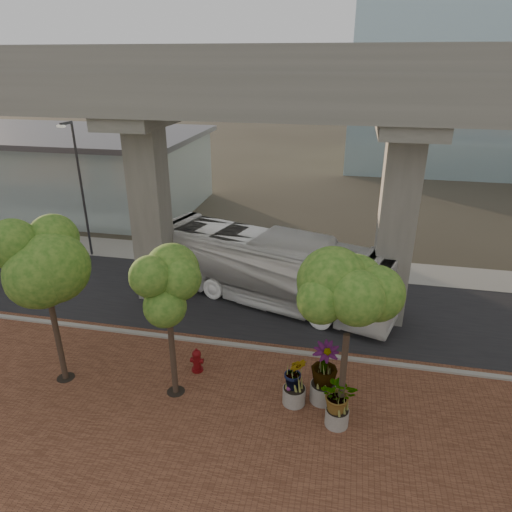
# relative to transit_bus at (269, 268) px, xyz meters

# --- Properties ---
(ground) EXTENTS (160.00, 160.00, 0.00)m
(ground) POSITION_rel_transit_bus_xyz_m (0.01, -2.63, -1.86)
(ground) COLOR #353026
(ground) RESTS_ON ground
(brick_plaza) EXTENTS (70.00, 13.00, 0.06)m
(brick_plaza) POSITION_rel_transit_bus_xyz_m (0.01, -10.63, -1.83)
(brick_plaza) COLOR brown
(brick_plaza) RESTS_ON ground
(asphalt_road) EXTENTS (90.00, 8.00, 0.04)m
(asphalt_road) POSITION_rel_transit_bus_xyz_m (0.01, -0.63, -1.84)
(asphalt_road) COLOR black
(asphalt_road) RESTS_ON ground
(curb_strip) EXTENTS (70.00, 0.25, 0.16)m
(curb_strip) POSITION_rel_transit_bus_xyz_m (0.01, -4.63, -1.78)
(curb_strip) COLOR gray
(curb_strip) RESTS_ON ground
(far_sidewalk) EXTENTS (90.00, 3.00, 0.06)m
(far_sidewalk) POSITION_rel_transit_bus_xyz_m (0.01, 4.87, -1.83)
(far_sidewalk) COLOR gray
(far_sidewalk) RESTS_ON ground
(transit_viaduct) EXTENTS (72.00, 5.60, 12.40)m
(transit_viaduct) POSITION_rel_transit_bus_xyz_m (0.01, -0.63, 5.42)
(transit_viaduct) COLOR gray
(transit_viaduct) RESTS_ON ground
(station_pavilion) EXTENTS (23.00, 13.00, 6.30)m
(station_pavilion) POSITION_rel_transit_bus_xyz_m (-19.99, 13.37, 1.36)
(station_pavilion) COLOR #AEC5C7
(station_pavilion) RESTS_ON ground
(transit_bus) EXTENTS (13.69, 7.01, 3.72)m
(transit_bus) POSITION_rel_transit_bus_xyz_m (0.00, 0.00, 0.00)
(transit_bus) COLOR white
(transit_bus) RESTS_ON ground
(fire_hydrant) EXTENTS (0.53, 0.47, 1.05)m
(fire_hydrant) POSITION_rel_transit_bus_xyz_m (-1.75, -6.65, -1.30)
(fire_hydrant) COLOR #660B0E
(fire_hydrant) RESTS_ON ground
(planter_front) EXTENTS (1.83, 1.83, 2.01)m
(planter_front) POSITION_rel_transit_bus_xyz_m (4.01, -8.52, -0.58)
(planter_front) COLOR gray
(planter_front) RESTS_ON ground
(planter_right) EXTENTS (2.33, 2.33, 2.49)m
(planter_right) POSITION_rel_transit_bus_xyz_m (3.42, -7.38, -0.30)
(planter_right) COLOR #A7A297
(planter_right) RESTS_ON ground
(planter_left) EXTENTS (1.90, 1.90, 2.09)m
(planter_left) POSITION_rel_transit_bus_xyz_m (2.40, -7.73, -0.53)
(planter_left) COLOR #A49D94
(planter_left) RESTS_ON ground
(street_tree_far_west) EXTENTS (4.12, 4.12, 6.92)m
(street_tree_far_west) POSITION_rel_transit_bus_xyz_m (-6.80, -8.19, 3.22)
(street_tree_far_west) COLOR #463428
(street_tree_far_west) RESTS_ON ground
(street_tree_near_west) EXTENTS (3.19, 3.19, 5.82)m
(street_tree_near_west) POSITION_rel_transit_bus_xyz_m (-2.15, -8.06, 2.54)
(street_tree_near_west) COLOR #463428
(street_tree_near_west) RESTS_ON ground
(street_tree_near_east) EXTENTS (3.53, 3.53, 6.27)m
(street_tree_near_east) POSITION_rel_transit_bus_xyz_m (4.08, -8.34, 2.84)
(street_tree_near_east) COLOR #463428
(street_tree_near_east) RESTS_ON ground
(streetlamp_west) EXTENTS (0.42, 1.23, 8.51)m
(streetlamp_west) POSITION_rel_transit_bus_xyz_m (-12.45, 3.43, 3.11)
(streetlamp_west) COLOR #313237
(streetlamp_west) RESTS_ON ground
(streetlamp_east) EXTENTS (0.35, 1.03, 7.14)m
(streetlamp_east) POSITION_rel_transit_bus_xyz_m (7.02, 4.78, 2.31)
(streetlamp_east) COLOR #29292E
(streetlamp_east) RESTS_ON ground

